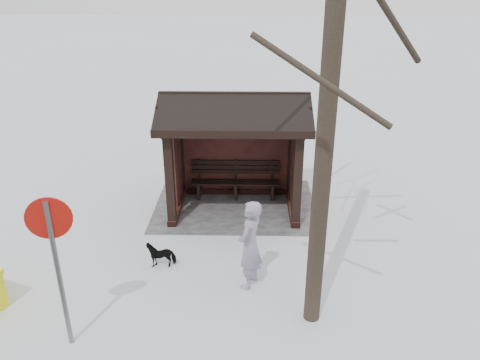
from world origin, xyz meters
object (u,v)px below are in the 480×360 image
at_px(dog, 161,254).
at_px(road_sign, 54,244).
at_px(bus_shelter, 235,127).
at_px(pedestrian, 250,245).

distance_m(dog, road_sign, 3.03).
bearing_deg(dog, bus_shelter, 145.47).
xyz_separation_m(bus_shelter, pedestrian, (-0.39, 3.42, -1.25)).
height_order(pedestrian, dog, pedestrian).
relative_size(dog, road_sign, 0.23).
bearing_deg(dog, pedestrian, 63.96).
relative_size(bus_shelter, pedestrian, 1.97).
xyz_separation_m(dog, road_sign, (1.12, 2.28, 1.64)).
relative_size(bus_shelter, road_sign, 1.34).
bearing_deg(road_sign, bus_shelter, -129.60).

